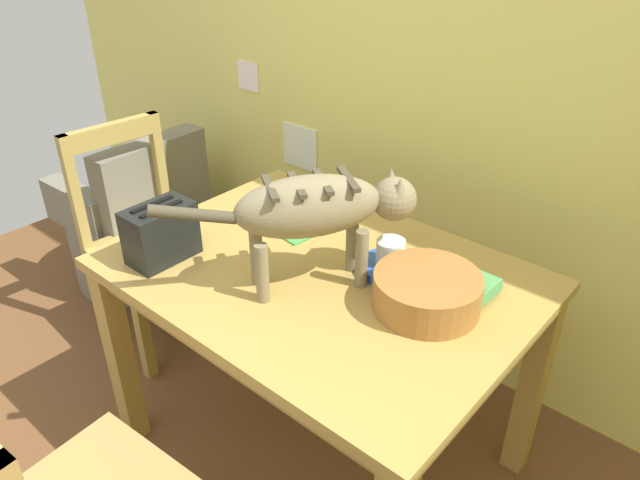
% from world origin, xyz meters
% --- Properties ---
extents(wall_rear, '(4.61, 0.11, 2.50)m').
position_xyz_m(wall_rear, '(-0.00, 1.80, 1.25)').
color(wall_rear, '#E5DC6D').
rests_on(wall_rear, ground_plane).
extents(dining_table, '(1.20, 0.88, 0.76)m').
position_xyz_m(dining_table, '(0.08, 1.03, 0.66)').
color(dining_table, '#B08E45').
rests_on(dining_table, ground_plane).
extents(cat, '(0.44, 0.61, 0.33)m').
position_xyz_m(cat, '(0.12, 0.98, 0.99)').
color(cat, '#7E7254').
rests_on(cat, dining_table).
extents(saucer_bowl, '(0.18, 0.18, 0.03)m').
position_xyz_m(saucer_bowl, '(0.24, 1.15, 0.77)').
color(saucer_bowl, blue).
rests_on(saucer_bowl, dining_table).
extents(coffee_mug, '(0.12, 0.08, 0.08)m').
position_xyz_m(coffee_mug, '(0.24, 1.15, 0.82)').
color(coffee_mug, white).
rests_on(coffee_mug, saucer_bowl).
extents(magazine, '(0.29, 0.22, 0.01)m').
position_xyz_m(magazine, '(-0.19, 1.19, 0.76)').
color(magazine, '#48A14F').
rests_on(magazine, dining_table).
extents(book_stack, '(0.19, 0.15, 0.05)m').
position_xyz_m(book_stack, '(0.45, 1.20, 0.78)').
color(book_stack, '#9D4A9F').
rests_on(book_stack, dining_table).
extents(wicker_basket, '(0.28, 0.28, 0.10)m').
position_xyz_m(wicker_basket, '(0.41, 1.07, 0.81)').
color(wicker_basket, '#9E6731').
rests_on(wicker_basket, dining_table).
extents(toaster, '(0.12, 0.20, 0.18)m').
position_xyz_m(toaster, '(-0.32, 0.77, 0.84)').
color(toaster, black).
rests_on(toaster, dining_table).
extents(wooden_chair_far, '(0.45, 0.45, 0.93)m').
position_xyz_m(wooden_chair_far, '(-0.90, 1.06, 0.45)').
color(wooden_chair_far, '#AA934B').
rests_on(wooden_chair_far, ground_plane).
extents(wicker_armchair, '(0.61, 0.61, 0.78)m').
position_xyz_m(wicker_armchair, '(-1.32, 1.26, 0.27)').
color(wicker_armchair, slate).
rests_on(wicker_armchair, ground_plane).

